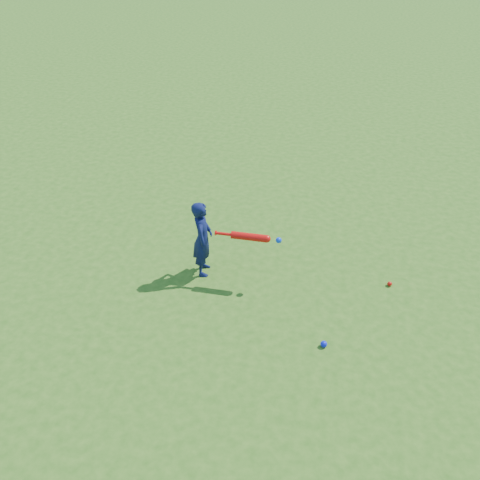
# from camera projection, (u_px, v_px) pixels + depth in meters

# --- Properties ---
(ground) EXTENTS (80.00, 80.00, 0.00)m
(ground) POSITION_uv_depth(u_px,v_px,m) (179.00, 272.00, 7.24)
(ground) COLOR #2E5F16
(ground) RESTS_ON ground
(child) EXTENTS (0.32, 0.43, 1.07)m
(child) POSITION_uv_depth(u_px,v_px,m) (202.00, 239.00, 6.96)
(child) COLOR #0E1541
(child) RESTS_ON ground
(ground_ball_red) EXTENTS (0.06, 0.06, 0.06)m
(ground_ball_red) POSITION_uv_depth(u_px,v_px,m) (390.00, 284.00, 6.99)
(ground_ball_red) COLOR red
(ground_ball_red) RESTS_ON ground
(ground_ball_blue) EXTENTS (0.08, 0.08, 0.08)m
(ground_ball_blue) POSITION_uv_depth(u_px,v_px,m) (324.00, 344.00, 6.08)
(ground_ball_blue) COLOR #0D18E0
(ground_ball_blue) RESTS_ON ground
(bat_swing) EXTENTS (0.86, 0.10, 0.10)m
(bat_swing) POSITION_uv_depth(u_px,v_px,m) (252.00, 237.00, 6.72)
(bat_swing) COLOR red
(bat_swing) RESTS_ON ground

